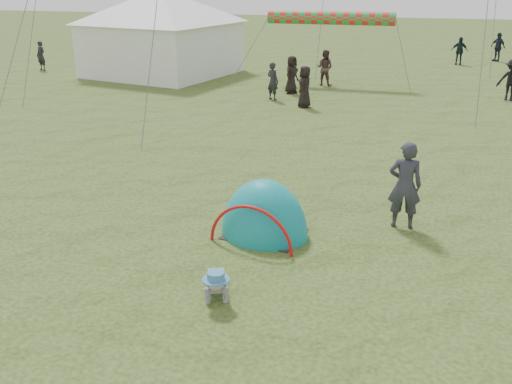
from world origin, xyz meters
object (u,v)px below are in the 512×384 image
(standing_adult, at_px, (405,185))
(event_marquee, at_px, (161,29))
(crawling_toddler, at_px, (216,281))
(popup_tent, at_px, (264,234))

(standing_adult, distance_m, event_marquee, 21.96)
(crawling_toddler, xyz_separation_m, event_marquee, (-10.49, 21.18, 2.08))
(popup_tent, bearing_deg, event_marquee, 129.00)
(popup_tent, bearing_deg, crawling_toddler, -83.90)
(crawling_toddler, height_order, standing_adult, standing_adult)
(crawling_toddler, relative_size, event_marquee, 0.12)
(crawling_toddler, distance_m, standing_adult, 4.85)
(crawling_toddler, distance_m, event_marquee, 23.72)
(standing_adult, bearing_deg, crawling_toddler, 49.05)
(crawling_toddler, xyz_separation_m, popup_tent, (0.14, 2.64, -0.31))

